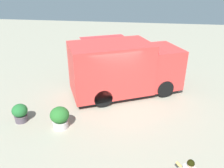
# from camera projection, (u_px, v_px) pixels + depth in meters

# --- Properties ---
(ground_plane) EXTENTS (40.00, 40.00, 0.00)m
(ground_plane) POSITION_uv_depth(u_px,v_px,m) (114.00, 98.00, 10.97)
(ground_plane) COLOR #9C9883
(food_truck) EXTENTS (4.24, 5.74, 2.61)m
(food_truck) POSITION_uv_depth(u_px,v_px,m) (124.00, 70.00, 10.91)
(food_truck) COLOR #EB3C38
(food_truck) RESTS_ON ground_plane
(planter_flowering_near) EXTENTS (0.48, 0.48, 0.65)m
(planter_flowering_near) POSITION_uv_depth(u_px,v_px,m) (132.00, 61.00, 14.81)
(planter_flowering_near) COLOR tan
(planter_flowering_near) RESTS_ON ground_plane
(planter_flowering_far) EXTENTS (0.61, 0.61, 0.77)m
(planter_flowering_far) POSITION_uv_depth(u_px,v_px,m) (20.00, 113.00, 9.02)
(planter_flowering_far) COLOR #534752
(planter_flowering_far) RESTS_ON ground_plane
(planter_flowering_side) EXTENTS (0.73, 0.73, 0.88)m
(planter_flowering_side) POSITION_uv_depth(u_px,v_px,m) (60.00, 117.00, 8.63)
(planter_flowering_side) COLOR silver
(planter_flowering_side) RESTS_ON ground_plane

